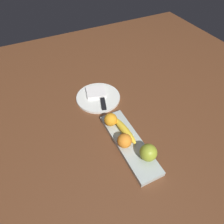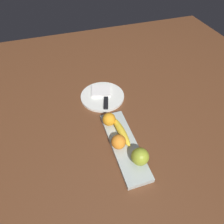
% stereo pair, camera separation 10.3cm
% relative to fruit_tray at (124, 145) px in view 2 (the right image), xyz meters
% --- Properties ---
extents(ground_plane, '(2.40, 2.40, 0.00)m').
position_rel_fruit_tray_xyz_m(ground_plane, '(0.04, 0.03, -0.01)').
color(ground_plane, brown).
extents(fruit_tray, '(0.40, 0.12, 0.02)m').
position_rel_fruit_tray_xyz_m(fruit_tray, '(0.00, 0.00, 0.00)').
color(fruit_tray, '#B2BEBB').
rests_on(fruit_tray, ground_plane).
extents(apple, '(0.08, 0.08, 0.08)m').
position_rel_fruit_tray_xyz_m(apple, '(-0.11, -0.03, 0.05)').
color(apple, '#96A72D').
rests_on(apple, fruit_tray).
extents(banana, '(0.18, 0.05, 0.04)m').
position_rel_fruit_tray_xyz_m(banana, '(0.06, -0.01, 0.03)').
color(banana, yellow).
rests_on(banana, fruit_tray).
extents(orange_near_apple, '(0.07, 0.07, 0.07)m').
position_rel_fruit_tray_xyz_m(orange_near_apple, '(-0.01, 0.03, 0.04)').
color(orange_near_apple, orange).
rests_on(orange_near_apple, fruit_tray).
extents(orange_near_banana, '(0.07, 0.07, 0.07)m').
position_rel_fruit_tray_xyz_m(orange_near_banana, '(0.13, 0.03, 0.04)').
color(orange_near_banana, orange).
rests_on(orange_near_banana, fruit_tray).
extents(dinner_plate, '(0.25, 0.25, 0.01)m').
position_rel_fruit_tray_xyz_m(dinner_plate, '(0.36, -0.00, -0.01)').
color(dinner_plate, white).
rests_on(dinner_plate, ground_plane).
extents(folded_napkin, '(0.12, 0.13, 0.02)m').
position_rel_fruit_tray_xyz_m(folded_napkin, '(0.39, 0.00, 0.01)').
color(folded_napkin, white).
rests_on(folded_napkin, dinner_plate).
extents(knife, '(0.18, 0.08, 0.01)m').
position_rel_fruit_tray_xyz_m(knife, '(0.30, -0.00, 0.01)').
color(knife, silver).
rests_on(knife, dinner_plate).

